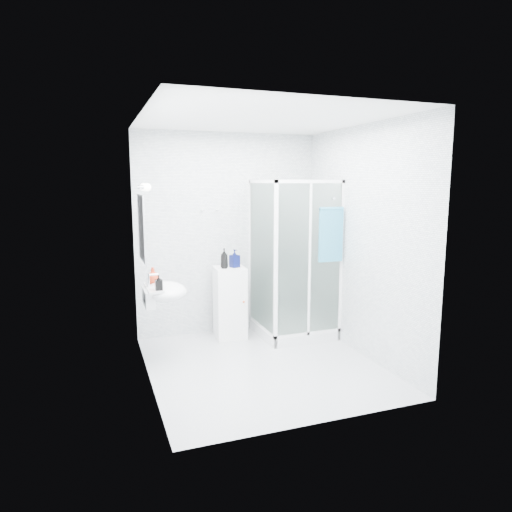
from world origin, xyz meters
name	(u,v)px	position (x,y,z in m)	size (l,w,h in m)	color
room	(263,247)	(0.00, 0.00, 1.30)	(2.40, 2.60, 2.60)	white
shower_enclosure	(290,303)	(0.67, 0.77, 0.45)	(0.90, 0.95, 2.00)	white
wall_basin	(163,292)	(-0.99, 0.45, 0.80)	(0.46, 0.56, 0.35)	white
mirror	(141,228)	(-1.19, 0.45, 1.50)	(0.02, 0.60, 0.70)	white
vanity_lights	(145,187)	(-1.14, 0.45, 1.92)	(0.10, 0.40, 0.08)	silver
wall_hooks	(210,210)	(-0.25, 1.26, 1.62)	(0.23, 0.06, 0.03)	silver
storage_cabinet	(230,302)	(-0.06, 1.01, 0.46)	(0.40, 0.41, 0.91)	white
hand_towel	(331,233)	(1.01, 0.36, 1.37)	(0.31, 0.05, 0.66)	teal
shampoo_bottle_a	(224,258)	(-0.15, 0.97, 1.04)	(0.10, 0.10, 0.25)	black
shampoo_bottle_b	(235,258)	(0.00, 1.00, 1.03)	(0.10, 0.11, 0.23)	#0B1247
soap_dispenser_orange	(153,276)	(-1.07, 0.60, 0.96)	(0.14, 0.14, 0.19)	red
soap_dispenser_black	(159,283)	(-1.05, 0.28, 0.94)	(0.07, 0.07, 0.16)	black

